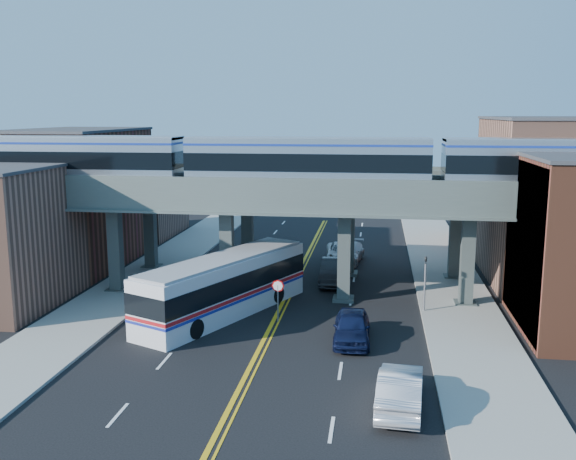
{
  "coord_description": "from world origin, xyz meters",
  "views": [
    {
      "loc": [
        6.07,
        -33.83,
        12.55
      ],
      "look_at": [
        0.42,
        6.54,
        5.03
      ],
      "focal_mm": 40.0,
      "sensor_mm": 36.0,
      "label": 1
    }
  ],
  "objects_px": {
    "transit_bus": "(225,286)",
    "car_lane_c": "(342,252)",
    "traffic_signal": "(425,278)",
    "stop_sign": "(278,294)",
    "car_lane_b": "(334,271)",
    "car_lane_d": "(348,253)",
    "transit_train": "(307,162)",
    "car_lane_a": "(352,327)",
    "car_parked_curb": "(400,389)"
  },
  "relations": [
    {
      "from": "traffic_signal",
      "to": "transit_bus",
      "type": "relative_size",
      "value": 0.3
    },
    {
      "from": "car_lane_d",
      "to": "transit_bus",
      "type": "bearing_deg",
      "value": -107.5
    },
    {
      "from": "transit_train",
      "to": "car_lane_c",
      "type": "distance_m",
      "value": 14.48
    },
    {
      "from": "car_parked_curb",
      "to": "stop_sign",
      "type": "bearing_deg",
      "value": -52.47
    },
    {
      "from": "transit_train",
      "to": "stop_sign",
      "type": "relative_size",
      "value": 18.66
    },
    {
      "from": "transit_bus",
      "to": "car_lane_c",
      "type": "relative_size",
      "value": 2.46
    },
    {
      "from": "transit_train",
      "to": "transit_bus",
      "type": "distance_m",
      "value": 9.74
    },
    {
      "from": "transit_bus",
      "to": "car_lane_b",
      "type": "height_order",
      "value": "transit_bus"
    },
    {
      "from": "traffic_signal",
      "to": "stop_sign",
      "type": "bearing_deg",
      "value": -161.37
    },
    {
      "from": "traffic_signal",
      "to": "transit_bus",
      "type": "distance_m",
      "value": 12.59
    },
    {
      "from": "stop_sign",
      "to": "car_lane_b",
      "type": "xyz_separation_m",
      "value": [
        2.75,
        9.38,
        -0.86
      ]
    },
    {
      "from": "traffic_signal",
      "to": "car_lane_d",
      "type": "relative_size",
      "value": 0.73
    },
    {
      "from": "stop_sign",
      "to": "traffic_signal",
      "type": "relative_size",
      "value": 0.64
    },
    {
      "from": "stop_sign",
      "to": "car_lane_a",
      "type": "height_order",
      "value": "stop_sign"
    },
    {
      "from": "car_lane_b",
      "to": "car_parked_curb",
      "type": "xyz_separation_m",
      "value": [
        4.21,
        -20.05,
        -0.02
      ]
    },
    {
      "from": "car_lane_c",
      "to": "car_lane_a",
      "type": "bearing_deg",
      "value": -89.69
    },
    {
      "from": "transit_train",
      "to": "car_lane_b",
      "type": "distance_m",
      "value": 9.64
    },
    {
      "from": "transit_train",
      "to": "car_lane_a",
      "type": "xyz_separation_m",
      "value": [
        3.38,
        -7.81,
        -8.5
      ]
    },
    {
      "from": "traffic_signal",
      "to": "car_lane_b",
      "type": "xyz_separation_m",
      "value": [
        -6.15,
        6.38,
        -1.41
      ]
    },
    {
      "from": "transit_bus",
      "to": "car_lane_a",
      "type": "bearing_deg",
      "value": -90.03
    },
    {
      "from": "stop_sign",
      "to": "car_lane_c",
      "type": "height_order",
      "value": "stop_sign"
    },
    {
      "from": "transit_bus",
      "to": "car_lane_d",
      "type": "xyz_separation_m",
      "value": [
        6.97,
        15.34,
        -1.01
      ]
    },
    {
      "from": "transit_bus",
      "to": "car_lane_c",
      "type": "height_order",
      "value": "transit_bus"
    },
    {
      "from": "car_lane_c",
      "to": "stop_sign",
      "type": "bearing_deg",
      "value": -104.6
    },
    {
      "from": "traffic_signal",
      "to": "car_lane_c",
      "type": "relative_size",
      "value": 0.73
    },
    {
      "from": "car_lane_a",
      "to": "car_parked_curb",
      "type": "xyz_separation_m",
      "value": [
        2.39,
        -7.86,
        0.03
      ]
    },
    {
      "from": "car_lane_b",
      "to": "stop_sign",
      "type": "bearing_deg",
      "value": -106.03
    },
    {
      "from": "stop_sign",
      "to": "car_lane_d",
      "type": "distance_m",
      "value": 16.72
    },
    {
      "from": "transit_train",
      "to": "car_parked_curb",
      "type": "bearing_deg",
      "value": -69.8
    },
    {
      "from": "car_lane_b",
      "to": "transit_bus",
      "type": "bearing_deg",
      "value": -126.48
    },
    {
      "from": "traffic_signal",
      "to": "car_lane_b",
      "type": "height_order",
      "value": "traffic_signal"
    },
    {
      "from": "transit_train",
      "to": "car_lane_d",
      "type": "xyz_separation_m",
      "value": [
        2.25,
        11.33,
        -8.53
      ]
    },
    {
      "from": "transit_train",
      "to": "traffic_signal",
      "type": "bearing_deg",
      "value": -14.56
    },
    {
      "from": "transit_train",
      "to": "car_lane_b",
      "type": "xyz_separation_m",
      "value": [
        1.55,
        4.38,
        -8.45
      ]
    },
    {
      "from": "transit_bus",
      "to": "car_lane_a",
      "type": "relative_size",
      "value": 2.78
    },
    {
      "from": "car_parked_curb",
      "to": "car_lane_c",
      "type": "bearing_deg",
      "value": -77.2
    },
    {
      "from": "car_lane_b",
      "to": "transit_train",
      "type": "bearing_deg",
      "value": -109.23
    },
    {
      "from": "car_lane_b",
      "to": "car_parked_curb",
      "type": "distance_m",
      "value": 20.49
    },
    {
      "from": "car_lane_b",
      "to": "car_parked_curb",
      "type": "relative_size",
      "value": 1.03
    },
    {
      "from": "car_lane_a",
      "to": "car_lane_c",
      "type": "distance_m",
      "value": 19.42
    },
    {
      "from": "traffic_signal",
      "to": "car_lane_d",
      "type": "bearing_deg",
      "value": 112.24
    },
    {
      "from": "car_lane_d",
      "to": "car_lane_c",
      "type": "bearing_deg",
      "value": 164.02
    },
    {
      "from": "car_lane_b",
      "to": "car_lane_c",
      "type": "distance_m",
      "value": 7.17
    },
    {
      "from": "transit_train",
      "to": "stop_sign",
      "type": "xyz_separation_m",
      "value": [
        -1.2,
        -5.0,
        -7.58
      ]
    },
    {
      "from": "stop_sign",
      "to": "transit_bus",
      "type": "bearing_deg",
      "value": 164.3
    },
    {
      "from": "car_lane_a",
      "to": "car_lane_b",
      "type": "height_order",
      "value": "car_lane_b"
    },
    {
      "from": "stop_sign",
      "to": "traffic_signal",
      "type": "distance_m",
      "value": 9.41
    },
    {
      "from": "car_lane_a",
      "to": "car_lane_c",
      "type": "relative_size",
      "value": 0.89
    },
    {
      "from": "transit_train",
      "to": "transit_bus",
      "type": "height_order",
      "value": "transit_train"
    },
    {
      "from": "stop_sign",
      "to": "car_lane_d",
      "type": "xyz_separation_m",
      "value": [
        3.45,
        16.33,
        -0.95
      ]
    }
  ]
}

